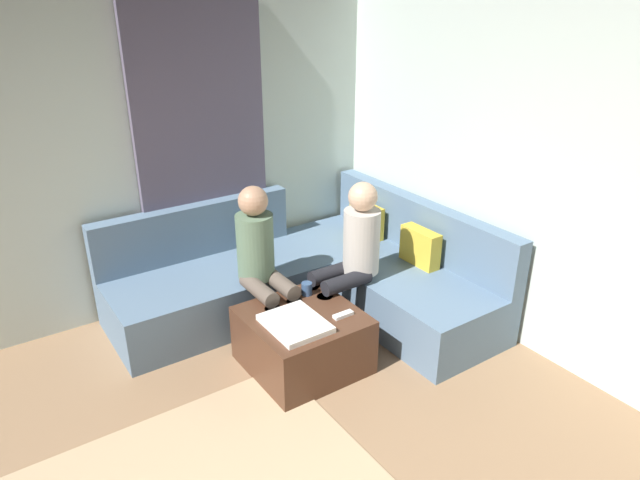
# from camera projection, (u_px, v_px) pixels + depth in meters

# --- Properties ---
(wall_left) EXTENTS (0.12, 6.00, 2.70)m
(wall_left) POSITION_uv_depth(u_px,v_px,m) (25.00, 166.00, 4.01)
(wall_left) COLOR silver
(wall_left) RESTS_ON ground_plane
(curtain_panel) EXTENTS (0.06, 1.10, 2.50)m
(curtain_panel) POSITION_uv_depth(u_px,v_px,m) (203.00, 155.00, 4.65)
(curtain_panel) COLOR #595166
(curtain_panel) RESTS_ON ground_plane
(sectional_couch) EXTENTS (2.10, 2.55, 0.87)m
(sectional_couch) POSITION_uv_depth(u_px,v_px,m) (314.00, 277.00, 4.76)
(sectional_couch) COLOR slate
(sectional_couch) RESTS_ON ground_plane
(ottoman) EXTENTS (0.76, 0.76, 0.42)m
(ottoman) POSITION_uv_depth(u_px,v_px,m) (303.00, 340.00, 4.04)
(ottoman) COLOR #4C2D1E
(ottoman) RESTS_ON ground_plane
(folded_blanket) EXTENTS (0.44, 0.36, 0.04)m
(folded_blanket) POSITION_uv_depth(u_px,v_px,m) (295.00, 324.00, 3.81)
(folded_blanket) COLOR white
(folded_blanket) RESTS_ON ottoman
(coffee_mug) EXTENTS (0.08, 0.08, 0.10)m
(coffee_mug) POSITION_uv_depth(u_px,v_px,m) (307.00, 289.00, 4.20)
(coffee_mug) COLOR #334C72
(coffee_mug) RESTS_ON ottoman
(game_remote) EXTENTS (0.05, 0.15, 0.02)m
(game_remote) POSITION_uv_depth(u_px,v_px,m) (343.00, 315.00, 3.93)
(game_remote) COLOR white
(game_remote) RESTS_ON ottoman
(person_on_couch_back) EXTENTS (0.30, 0.60, 1.20)m
(person_on_couch_back) POSITION_uv_depth(u_px,v_px,m) (351.00, 253.00, 4.32)
(person_on_couch_back) COLOR black
(person_on_couch_back) RESTS_ON ground_plane
(person_on_couch_side) EXTENTS (0.60, 0.30, 1.20)m
(person_on_couch_side) POSITION_uv_depth(u_px,v_px,m) (262.00, 260.00, 4.21)
(person_on_couch_side) COLOR brown
(person_on_couch_side) RESTS_ON ground_plane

